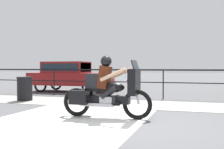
% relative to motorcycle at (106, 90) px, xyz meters
% --- Properties ---
extents(ground_plane, '(120.00, 120.00, 0.00)m').
position_rel_motorcycle_xyz_m(ground_plane, '(0.87, -0.56, -0.72)').
color(ground_plane, '#565659').
extents(sidewalk_band, '(44.00, 2.40, 0.01)m').
position_rel_motorcycle_xyz_m(sidewalk_band, '(0.87, 2.84, -0.71)').
color(sidewalk_band, '#99968E').
rests_on(sidewalk_band, ground).
extents(crosswalk_band, '(3.73, 6.00, 0.01)m').
position_rel_motorcycle_xyz_m(crosswalk_band, '(-0.80, -0.76, -0.71)').
color(crosswalk_band, silver).
rests_on(crosswalk_band, ground).
extents(fence_railing, '(36.00, 0.05, 1.23)m').
position_rel_motorcycle_xyz_m(fence_railing, '(0.87, 4.86, 0.25)').
color(fence_railing, black).
rests_on(fence_railing, ground).
extents(motorcycle, '(2.42, 0.76, 1.62)m').
position_rel_motorcycle_xyz_m(motorcycle, '(0.00, 0.00, 0.00)').
color(motorcycle, black).
rests_on(motorcycle, ground).
extents(parked_car, '(4.36, 1.80, 1.61)m').
position_rel_motorcycle_xyz_m(parked_car, '(-4.37, 6.74, 0.21)').
color(parked_car, maroon).
rests_on(parked_car, ground).
extents(trash_bin, '(0.61, 0.61, 0.94)m').
position_rel_motorcycle_xyz_m(trash_bin, '(-4.24, 2.56, -0.25)').
color(trash_bin, black).
rests_on(trash_bin, ground).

